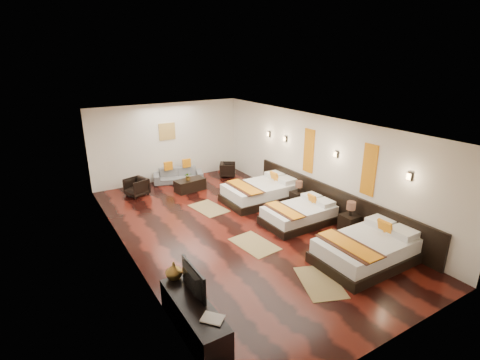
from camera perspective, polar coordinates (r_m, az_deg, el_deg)
floor at (r=9.72m, az=-0.83°, el=-7.64°), size 5.50×9.50×0.01m
ceiling at (r=8.82m, az=-0.92°, el=8.83°), size 5.50×9.50×0.01m
back_wall at (r=13.33m, az=-11.36°, el=5.85°), size 5.50×0.01×2.80m
left_wall at (r=8.22m, az=-17.66°, el=-3.06°), size 0.01×9.50×2.80m
right_wall at (r=10.76m, az=11.85°, el=2.66°), size 0.01×9.50×2.80m
headboard_panel at (r=10.51m, az=14.29°, el=-3.43°), size 0.08×6.60×0.90m
bed_near at (r=8.63m, az=19.49°, el=-10.27°), size 2.29×1.44×0.87m
bed_mid at (r=10.05m, az=9.38°, el=-5.35°), size 1.95×1.23×0.74m
bed_far at (r=11.39m, az=3.35°, el=-1.88°), size 2.28×1.44×0.87m
nightstand_a at (r=9.83m, az=16.90°, el=-6.28°), size 0.43×0.43×0.85m
nightstand_b at (r=11.16m, az=9.18°, el=-2.67°), size 0.40×0.40×0.80m
jute_mat_near at (r=7.80m, az=12.53°, el=-15.48°), size 1.13×1.39×0.01m
jute_mat_mid at (r=8.96m, az=2.29°, el=-10.08°), size 0.87×1.27×0.01m
jute_mat_far at (r=10.95m, az=-4.95°, el=-4.46°), size 0.91×1.29×0.01m
tv_console at (r=6.43m, az=-7.29°, el=-20.69°), size 0.50×1.80×0.55m
tv at (r=6.32m, az=-8.11°, el=-15.48°), size 0.12×0.89×0.51m
book at (r=5.83m, az=-4.85°, el=-21.74°), size 0.41×0.42×0.03m
figurine at (r=6.79m, az=-10.39°, el=-13.89°), size 0.40×0.40×0.33m
sofa at (r=13.28m, az=-9.74°, el=0.76°), size 1.88×1.17×0.51m
armchair_left at (r=12.28m, az=-16.03°, el=-1.07°), size 0.81×0.80×0.59m
armchair_right at (r=13.69m, az=-1.95°, el=1.65°), size 0.80×0.80×0.53m
coffee_table at (r=12.37m, az=-7.89°, el=-0.79°), size 1.06×0.63×0.40m
table_plant at (r=12.20m, az=-8.20°, el=0.58°), size 0.29×0.26×0.27m
orange_panel_a at (r=9.44m, az=19.70°, el=1.51°), size 0.04×0.40×1.30m
orange_panel_b at (r=10.88m, az=10.81°, el=4.55°), size 0.04×0.40×1.30m
sconce_near at (r=8.77m, az=25.19°, el=0.51°), size 0.07×0.12×0.18m
sconce_mid at (r=10.07m, az=14.92°, el=3.95°), size 0.07×0.12×0.18m
sconce_far at (r=11.65m, az=7.15°, el=6.45°), size 0.07×0.12×0.18m
sconce_lounge at (r=12.35m, az=4.55°, el=7.26°), size 0.07×0.12×0.18m
gold_artwork at (r=13.23m, az=-11.44°, el=7.52°), size 0.60×0.04×0.60m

